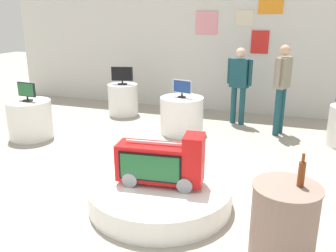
{
  "coord_description": "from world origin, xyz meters",
  "views": [
    {
      "loc": [
        1.62,
        -3.59,
        2.32
      ],
      "look_at": [
        0.01,
        1.02,
        0.78
      ],
      "focal_mm": 38.43,
      "sensor_mm": 36.0,
      "label": 1
    }
  ],
  "objects": [
    {
      "name": "ground_plane",
      "position": [
        0.0,
        0.0,
        0.0
      ],
      "size": [
        30.0,
        30.0,
        0.0
      ],
      "primitive_type": "plane",
      "color": "#A8A091"
    },
    {
      "name": "back_wall_display",
      "position": [
        0.01,
        5.06,
        1.53
      ],
      "size": [
        11.47,
        0.13,
        3.06
      ],
      "color": "silver",
      "rests_on": "ground"
    },
    {
      "name": "main_display_pedestal",
      "position": [
        0.19,
        0.21,
        0.14
      ],
      "size": [
        1.79,
        1.79,
        0.29
      ],
      "primitive_type": "cylinder",
      "color": "white",
      "rests_on": "ground"
    },
    {
      "name": "novelty_firetruck_tv",
      "position": [
        0.22,
        0.2,
        0.57
      ],
      "size": [
        1.09,
        0.48,
        0.67
      ],
      "color": "gray",
      "rests_on": "main_display_pedestal"
    },
    {
      "name": "display_pedestal_left_rear",
      "position": [
        -0.4,
        3.05,
        0.37
      ],
      "size": [
        0.86,
        0.86,
        0.73
      ],
      "primitive_type": "cylinder",
      "color": "white",
      "rests_on": "ground"
    },
    {
      "name": "tv_on_left_rear",
      "position": [
        -0.4,
        3.05,
        0.93
      ],
      "size": [
        0.41,
        0.17,
        0.35
      ],
      "color": "black",
      "rests_on": "display_pedestal_left_rear"
    },
    {
      "name": "display_pedestal_center_rear",
      "position": [
        -2.12,
        3.9,
        0.37
      ],
      "size": [
        0.7,
        0.7,
        0.73
      ],
      "primitive_type": "cylinder",
      "color": "white",
      "rests_on": "ground"
    },
    {
      "name": "tv_on_center_rear",
      "position": [
        -2.12,
        3.9,
        0.95
      ],
      "size": [
        0.49,
        0.23,
        0.41
      ],
      "color": "black",
      "rests_on": "display_pedestal_center_rear"
    },
    {
      "name": "display_pedestal_right_rear",
      "position": [
        -3.07,
        1.8,
        0.37
      ],
      "size": [
        0.83,
        0.83,
        0.73
      ],
      "primitive_type": "cylinder",
      "color": "white",
      "rests_on": "ground"
    },
    {
      "name": "tv_on_right_rear",
      "position": [
        -3.07,
        1.79,
        0.92
      ],
      "size": [
        0.41,
        0.2,
        0.35
      ],
      "color": "black",
      "rests_on": "display_pedestal_right_rear"
    },
    {
      "name": "side_table_round",
      "position": [
        1.68,
        -0.39,
        0.4
      ],
      "size": [
        0.65,
        0.65,
        0.79
      ],
      "color": "gray",
      "rests_on": "ground"
    },
    {
      "name": "bottle_on_side_table",
      "position": [
        1.79,
        -0.35,
        0.92
      ],
      "size": [
        0.07,
        0.07,
        0.32
      ],
      "color": "brown",
      "rests_on": "side_table_round"
    },
    {
      "name": "shopper_browsing_near_truck",
      "position": [
        1.45,
        3.6,
        1.04
      ],
      "size": [
        0.32,
        0.53,
        1.76
      ],
      "color": "#194751",
      "rests_on": "ground"
    },
    {
      "name": "shopper_browsing_rear",
      "position": [
        0.56,
        4.05,
        0.96
      ],
      "size": [
        0.54,
        0.3,
        1.64
      ],
      "color": "#194751",
      "rests_on": "ground"
    }
  ]
}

